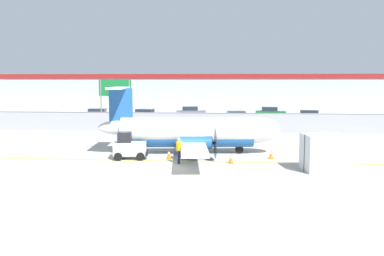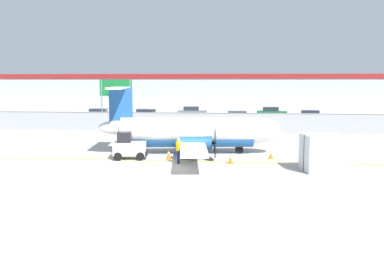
% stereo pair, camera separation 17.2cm
% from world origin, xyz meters
% --- Properties ---
extents(ground_plane, '(140.00, 140.00, 0.01)m').
position_xyz_m(ground_plane, '(0.00, 2.00, 0.00)').
color(ground_plane, '#ADA89E').
extents(perimeter_fence, '(98.00, 0.10, 2.10)m').
position_xyz_m(perimeter_fence, '(0.00, 18.00, 1.12)').
color(perimeter_fence, gray).
rests_on(perimeter_fence, ground).
extents(parking_lot_strip, '(98.00, 17.00, 0.12)m').
position_xyz_m(parking_lot_strip, '(0.00, 29.50, 0.06)').
color(parking_lot_strip, '#38383A').
rests_on(parking_lot_strip, ground).
extents(background_building, '(91.00, 8.10, 6.50)m').
position_xyz_m(background_building, '(0.00, 47.99, 3.26)').
color(background_building, '#A8B2BC').
rests_on(background_building, ground).
extents(commuter_airplane, '(13.44, 16.08, 4.92)m').
position_xyz_m(commuter_airplane, '(0.50, 5.08, 1.60)').
color(commuter_airplane, white).
rests_on(commuter_airplane, ground).
extents(baggage_tug, '(2.46, 1.66, 1.88)m').
position_xyz_m(baggage_tug, '(-3.75, 2.44, 0.86)').
color(baggage_tug, silver).
rests_on(baggage_tug, ground).
extents(ground_crew_worker, '(0.38, 0.55, 1.70)m').
position_xyz_m(ground_crew_worker, '(-0.16, 1.19, 0.95)').
color(ground_crew_worker, '#191E4C').
rests_on(ground_crew_worker, ground).
extents(cargo_container, '(2.69, 2.35, 2.20)m').
position_xyz_m(cargo_container, '(8.75, -0.30, 1.10)').
color(cargo_container, silver).
rests_on(cargo_container, ground).
extents(traffic_cone_near_left, '(0.36, 0.36, 0.64)m').
position_xyz_m(traffic_cone_near_left, '(6.00, 3.48, 0.31)').
color(traffic_cone_near_left, orange).
rests_on(traffic_cone_near_left, ground).
extents(traffic_cone_near_right, '(0.36, 0.36, 0.64)m').
position_xyz_m(traffic_cone_near_right, '(-1.03, 2.71, 0.31)').
color(traffic_cone_near_right, orange).
rests_on(traffic_cone_near_right, ground).
extents(traffic_cone_far_left, '(0.36, 0.36, 0.64)m').
position_xyz_m(traffic_cone_far_left, '(-0.08, 6.56, 0.31)').
color(traffic_cone_far_left, orange).
rests_on(traffic_cone_far_left, ground).
extents(traffic_cone_far_right, '(0.36, 0.36, 0.64)m').
position_xyz_m(traffic_cone_far_right, '(3.23, 1.51, 0.31)').
color(traffic_cone_far_right, orange).
rests_on(traffic_cone_far_right, ground).
extents(parked_car_0, '(4.33, 2.28, 1.58)m').
position_xyz_m(parked_car_0, '(-14.65, 29.45, 0.89)').
color(parked_car_0, navy).
rests_on(parked_car_0, parking_lot_strip).
extents(parked_car_1, '(4.36, 2.36, 1.58)m').
position_xyz_m(parked_car_1, '(-7.91, 29.12, 0.89)').
color(parked_car_1, '#19662D').
rests_on(parked_car_1, parking_lot_strip).
extents(parked_car_2, '(4.33, 2.28, 1.58)m').
position_xyz_m(parked_car_2, '(-2.51, 35.19, 0.89)').
color(parked_car_2, slate).
rests_on(parked_car_2, parking_lot_strip).
extents(parked_car_3, '(4.35, 2.34, 1.58)m').
position_xyz_m(parked_car_3, '(3.96, 26.58, 0.89)').
color(parked_car_3, red).
rests_on(parked_car_3, parking_lot_strip).
extents(parked_car_4, '(4.33, 2.30, 1.58)m').
position_xyz_m(parked_car_4, '(8.83, 35.22, 0.89)').
color(parked_car_4, '#19662D').
rests_on(parked_car_4, parking_lot_strip).
extents(parked_car_5, '(4.37, 2.38, 1.58)m').
position_xyz_m(parked_car_5, '(13.19, 28.95, 0.89)').
color(parked_car_5, '#19662D').
rests_on(parked_car_5, parking_lot_strip).
extents(highway_sign, '(3.60, 0.14, 5.50)m').
position_xyz_m(highway_sign, '(-9.46, 19.97, 4.14)').
color(highway_sign, slate).
rests_on(highway_sign, ground).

